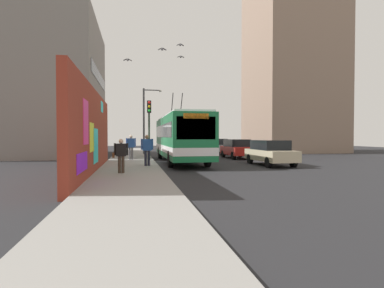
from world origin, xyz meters
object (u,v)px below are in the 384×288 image
object	(u,v)px
pedestrian_near_wall	(121,153)
pedestrian_at_curb	(147,147)
parked_car_red	(237,148)
parked_car_white	(203,144)
street_lamp	(146,116)
city_bus	(180,137)
parked_car_silver	(216,146)
traffic_light	(149,120)
parked_car_champagne	(270,152)
pedestrian_midblock	(131,145)

from	to	relation	value
pedestrian_near_wall	pedestrian_at_curb	distance (m)	3.51
parked_car_red	parked_car_white	world-z (taller)	same
parked_car_red	street_lamp	bearing A→B (deg)	54.97
pedestrian_near_wall	street_lamp	world-z (taller)	street_lamp
parked_car_white	street_lamp	bearing A→B (deg)	134.61
city_bus	parked_car_silver	distance (m)	10.56
traffic_light	street_lamp	world-z (taller)	street_lamp
pedestrian_near_wall	pedestrian_at_curb	bearing A→B (deg)	-22.10
city_bus	parked_car_champagne	distance (m)	6.30
parked_car_champagne	parked_car_silver	size ratio (longest dim) A/B	0.88
parked_car_red	pedestrian_at_curb	distance (m)	10.10
parked_car_white	pedestrian_at_curb	size ratio (longest dim) A/B	2.72
pedestrian_near_wall	traffic_light	xyz separation A→B (m)	(7.08, -1.63, 1.91)
parked_car_champagne	parked_car_silver	distance (m)	12.56
parked_car_silver	pedestrian_midblock	distance (m)	11.74
pedestrian_near_wall	pedestrian_midblock	xyz separation A→B (m)	(8.17, -0.38, 0.15)
pedestrian_midblock	traffic_light	world-z (taller)	traffic_light
city_bus	parked_car_silver	size ratio (longest dim) A/B	2.30
parked_car_silver	pedestrian_near_wall	world-z (taller)	pedestrian_near_wall
pedestrian_midblock	parked_car_red	bearing A→B (deg)	-79.09
parked_car_white	street_lamp	size ratio (longest dim) A/B	0.77
parked_car_champagne	street_lamp	size ratio (longest dim) A/B	0.69
parked_car_champagne	parked_car_red	bearing A→B (deg)	-0.00
city_bus	traffic_light	distance (m)	2.44
parked_car_red	traffic_light	bearing A→B (deg)	110.49
parked_car_champagne	parked_car_silver	world-z (taller)	same
parked_car_champagne	pedestrian_at_curb	xyz separation A→B (m)	(-0.33, 7.66, 0.36)
parked_car_white	street_lamp	xyz separation A→B (m)	(-7.14, 7.24, 2.91)
parked_car_champagne	pedestrian_midblock	bearing A→B (deg)	61.94
parked_car_champagne	parked_car_red	xyz separation A→B (m)	(6.24, -0.00, -0.00)
parked_car_silver	pedestrian_midblock	size ratio (longest dim) A/B	2.79
pedestrian_midblock	street_lamp	distance (m)	7.33
parked_car_silver	traffic_light	distance (m)	11.86
parked_car_champagne	parked_car_white	bearing A→B (deg)	-0.00
pedestrian_near_wall	traffic_light	distance (m)	7.51
city_bus	parked_car_champagne	xyz separation A→B (m)	(-3.42, -5.20, -0.98)
parked_car_red	street_lamp	world-z (taller)	street_lamp
pedestrian_near_wall	street_lamp	distance (m)	15.24
parked_car_silver	parked_car_red	bearing A→B (deg)	180.00
pedestrian_near_wall	pedestrian_at_curb	size ratio (longest dim) A/B	0.89
parked_car_champagne	parked_car_red	distance (m)	6.24
traffic_light	parked_car_champagne	bearing A→B (deg)	-115.45
city_bus	pedestrian_midblock	size ratio (longest dim) A/B	6.43
parked_car_silver	parked_car_white	xyz separation A→B (m)	(5.90, -0.00, -0.00)
pedestrian_at_curb	street_lamp	xyz separation A→B (m)	(11.65, -0.42, 2.55)
pedestrian_at_curb	pedestrian_midblock	world-z (taller)	pedestrian_midblock
pedestrian_at_curb	pedestrian_midblock	bearing A→B (deg)	10.85
parked_car_champagne	parked_car_silver	bearing A→B (deg)	-0.00
city_bus	pedestrian_midblock	xyz separation A→B (m)	(1.16, 3.40, -0.61)
parked_car_silver	parked_car_white	size ratio (longest dim) A/B	1.03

